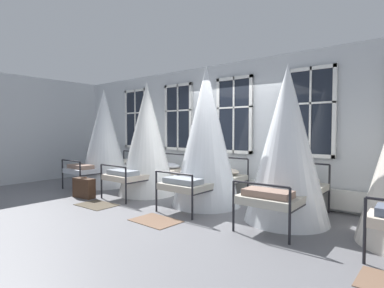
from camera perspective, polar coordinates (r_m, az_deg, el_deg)
ground at (r=6.20m, az=2.08°, el=-11.57°), size 21.75×21.75×0.00m
back_wall_with_windows at (r=7.07m, az=8.36°, el=2.75°), size 11.29×0.10×3.08m
window_bank at (r=6.98m, az=7.83°, el=-1.14°), size 7.75×0.10×2.66m
cot_first at (r=8.60m, az=-16.18°, el=0.91°), size 1.38×2.00×2.64m
cot_second at (r=7.26m, az=-8.45°, el=0.72°), size 1.38×2.00×2.65m
cot_third at (r=6.09m, az=2.66°, el=1.15°), size 1.38×2.01×2.81m
cot_fourth at (r=5.23m, az=17.45°, el=-0.30°), size 1.38×2.01×2.61m
rug_second at (r=6.54m, az=-17.52°, el=-10.88°), size 0.82×0.58×0.01m
rug_third at (r=5.24m, az=-6.88°, el=-14.17°), size 0.82×0.58×0.01m
suitcase_dark at (r=7.29m, az=-19.69°, el=-7.78°), size 0.58×0.27×0.47m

